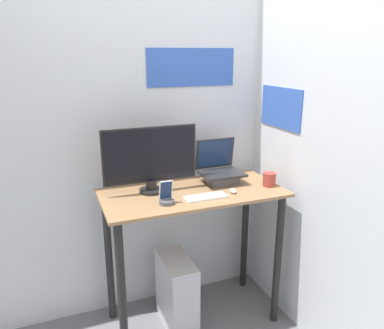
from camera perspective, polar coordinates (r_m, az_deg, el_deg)
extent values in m
cube|color=silver|center=(2.65, -2.80, 5.28)|extent=(6.00, 0.05, 2.60)
cube|color=#3359B2|center=(2.62, -0.06, 14.58)|extent=(0.63, 0.01, 0.25)
cube|color=silver|center=(2.41, 17.67, 3.38)|extent=(0.05, 6.00, 2.60)
cube|color=#3359B2|center=(2.60, 13.36, 8.42)|extent=(0.01, 0.45, 0.27)
cube|color=#936D47|center=(2.41, 0.12, -4.32)|extent=(1.17, 0.56, 0.02)
cylinder|color=black|center=(2.32, -10.63, -19.11)|extent=(0.05, 0.05, 0.95)
cylinder|color=black|center=(2.67, 12.93, -14.08)|extent=(0.05, 0.05, 0.95)
cylinder|color=black|center=(2.70, -12.55, -13.71)|extent=(0.05, 0.05, 0.95)
cylinder|color=black|center=(3.01, 8.06, -10.15)|extent=(0.05, 0.05, 0.95)
cube|color=#4C4C51|center=(2.55, 4.55, -2.23)|extent=(0.20, 0.15, 0.06)
cube|color=#262628|center=(2.54, 4.57, -1.40)|extent=(0.28, 0.21, 0.02)
cube|color=#262628|center=(2.61, 3.48, 1.74)|extent=(0.28, 0.04, 0.21)
cube|color=navy|center=(2.60, 3.54, 1.72)|extent=(0.26, 0.03, 0.19)
cylinder|color=black|center=(2.41, -6.18, -3.95)|extent=(0.16, 0.16, 0.02)
cylinder|color=black|center=(2.39, -6.21, -3.04)|extent=(0.07, 0.07, 0.06)
cube|color=black|center=(2.34, -6.38, 1.48)|extent=(0.60, 0.01, 0.35)
cube|color=black|center=(2.33, -6.33, 1.43)|extent=(0.58, 0.01, 0.33)
cube|color=white|center=(2.30, 2.14, -4.97)|extent=(0.26, 0.10, 0.01)
cube|color=silver|center=(2.29, 2.14, -4.78)|extent=(0.24, 0.08, 0.00)
ellipsoid|color=white|center=(2.39, 6.24, -4.02)|extent=(0.04, 0.06, 0.03)
cylinder|color=#4C4C51|center=(2.21, -3.88, -5.74)|extent=(0.09, 0.09, 0.02)
cube|color=silver|center=(2.20, -4.02, -3.92)|extent=(0.08, 0.03, 0.12)
cube|color=navy|center=(2.19, -3.98, -3.94)|extent=(0.07, 0.03, 0.11)
cube|color=silver|center=(2.70, -2.35, -18.85)|extent=(0.19, 0.39, 0.50)
cube|color=#ADADB2|center=(2.55, -0.78, -21.27)|extent=(0.18, 0.01, 0.48)
cylinder|color=#9E382D|center=(2.54, 11.69, -2.24)|extent=(0.08, 0.08, 0.09)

